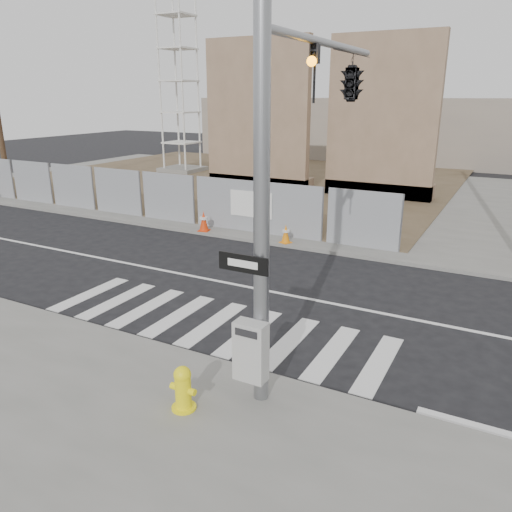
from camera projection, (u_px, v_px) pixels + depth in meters
The scene contains 11 objects.
ground at pixel (261, 290), 14.02m from camera, with size 100.00×100.00×0.00m, color black.
sidewalk_far at pixel (386, 200), 25.76m from camera, with size 50.00×20.00×0.12m, color slate.
signal_pole at pixel (327, 118), 9.71m from camera, with size 0.96×5.87×7.00m.
chain_link_fence at pixel (114, 191), 22.34m from camera, with size 24.60×0.04×2.00m, color gray.
concrete_wall_left at pixel (258, 131), 27.10m from camera, with size 6.00×1.30×8.00m.
concrete_wall_right at pixel (381, 134), 25.04m from camera, with size 5.50×1.30×8.00m.
crane_tower at pixel (177, 33), 32.23m from camera, with size 2.60×2.60×18.15m.
fire_hydrant at pixel (183, 388), 8.38m from camera, with size 0.49×0.43×0.80m.
traffic_cone_b at pixel (90, 202), 23.56m from camera, with size 0.34×0.34×0.62m.
traffic_cone_c at pixel (204, 221), 19.52m from camera, with size 0.49×0.49×0.80m.
traffic_cone_d at pixel (286, 234), 17.95m from camera, with size 0.45×0.45×0.68m.
Camera 1 is at (6.01, -11.58, 5.20)m, focal length 35.00 mm.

